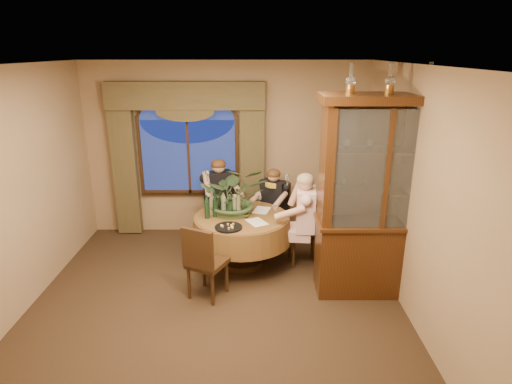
{
  "coord_description": "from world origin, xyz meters",
  "views": [
    {
      "loc": [
        0.48,
        -4.28,
        2.95
      ],
      "look_at": [
        0.48,
        1.25,
        1.1
      ],
      "focal_mm": 30.0,
      "sensor_mm": 36.0,
      "label": 1
    }
  ],
  "objects_px": {
    "wine_bottle_1": "(215,206)",
    "wine_bottle_5": "(212,203)",
    "wine_bottle_0": "(230,207)",
    "wine_bottle_2": "(223,203)",
    "dining_table": "(242,240)",
    "chair_back": "(222,211)",
    "centerpiece_plant": "(234,172)",
    "wine_bottle_3": "(207,207)",
    "oil_lamp_center": "(390,78)",
    "china_cabinet": "(379,199)",
    "stoneware_vase": "(236,204)",
    "chair_front_left": "(207,261)",
    "oil_lamp_left": "(351,78)",
    "person_scarf": "(274,206)",
    "oil_lamp_right": "(430,78)",
    "olive_bowl": "(244,215)",
    "person_back": "(219,200)",
    "chair_right": "(304,231)",
    "wine_bottle_4": "(221,200)",
    "person_pink": "(305,222)",
    "chair_back_right": "(272,214)"
  },
  "relations": [
    {
      "from": "wine_bottle_0",
      "to": "wine_bottle_2",
      "type": "xyz_separation_m",
      "value": [
        -0.11,
        0.17,
        0.0
      ]
    },
    {
      "from": "chair_front_left",
      "to": "oil_lamp_right",
      "type": "bearing_deg",
      "value": 29.2
    },
    {
      "from": "chair_front_left",
      "to": "olive_bowl",
      "type": "xyz_separation_m",
      "value": [
        0.44,
        0.78,
        0.29
      ]
    },
    {
      "from": "oil_lamp_right",
      "to": "chair_front_left",
      "type": "height_order",
      "value": "oil_lamp_right"
    },
    {
      "from": "oil_lamp_left",
      "to": "wine_bottle_3",
      "type": "bearing_deg",
      "value": 160.64
    },
    {
      "from": "chair_back",
      "to": "wine_bottle_3",
      "type": "relative_size",
      "value": 2.91
    },
    {
      "from": "wine_bottle_5",
      "to": "oil_lamp_left",
      "type": "bearing_deg",
      "value": -24.39
    },
    {
      "from": "stoneware_vase",
      "to": "chair_right",
      "type": "bearing_deg",
      "value": -3.82
    },
    {
      "from": "oil_lamp_right",
      "to": "oil_lamp_center",
      "type": "bearing_deg",
      "value": 180.0
    },
    {
      "from": "chair_front_left",
      "to": "wine_bottle_1",
      "type": "xyz_separation_m",
      "value": [
        0.04,
        0.78,
        0.44
      ]
    },
    {
      "from": "chair_right",
      "to": "olive_bowl",
      "type": "distance_m",
      "value": 0.9
    },
    {
      "from": "person_pink",
      "to": "person_back",
      "type": "distance_m",
      "value": 1.59
    },
    {
      "from": "olive_bowl",
      "to": "chair_back",
      "type": "bearing_deg",
      "value": 112.98
    },
    {
      "from": "wine_bottle_0",
      "to": "wine_bottle_3",
      "type": "bearing_deg",
      "value": -179.68
    },
    {
      "from": "china_cabinet",
      "to": "dining_table",
      "type": "bearing_deg",
      "value": 157.8
    },
    {
      "from": "oil_lamp_left",
      "to": "wine_bottle_5",
      "type": "height_order",
      "value": "oil_lamp_left"
    },
    {
      "from": "person_back",
      "to": "centerpiece_plant",
      "type": "relative_size",
      "value": 1.33
    },
    {
      "from": "china_cabinet",
      "to": "chair_back_right",
      "type": "xyz_separation_m",
      "value": [
        -1.22,
        1.46,
        -0.76
      ]
    },
    {
      "from": "chair_front_left",
      "to": "wine_bottle_2",
      "type": "distance_m",
      "value": 1.01
    },
    {
      "from": "person_back",
      "to": "centerpiece_plant",
      "type": "height_order",
      "value": "centerpiece_plant"
    },
    {
      "from": "dining_table",
      "to": "china_cabinet",
      "type": "bearing_deg",
      "value": -22.2
    },
    {
      "from": "wine_bottle_3",
      "to": "chair_back_right",
      "type": "bearing_deg",
      "value": 42.78
    },
    {
      "from": "dining_table",
      "to": "chair_back",
      "type": "relative_size",
      "value": 1.47
    },
    {
      "from": "person_scarf",
      "to": "wine_bottle_0",
      "type": "relative_size",
      "value": 3.72
    },
    {
      "from": "oil_lamp_left",
      "to": "olive_bowl",
      "type": "xyz_separation_m",
      "value": [
        -1.2,
        0.65,
        -1.88
      ]
    },
    {
      "from": "wine_bottle_1",
      "to": "wine_bottle_5",
      "type": "distance_m",
      "value": 0.11
    },
    {
      "from": "oil_lamp_left",
      "to": "chair_back",
      "type": "distance_m",
      "value": 3.11
    },
    {
      "from": "stoneware_vase",
      "to": "wine_bottle_4",
      "type": "bearing_deg",
      "value": 165.06
    },
    {
      "from": "oil_lamp_left",
      "to": "oil_lamp_center",
      "type": "xyz_separation_m",
      "value": [
        0.43,
        0.0,
        0.0
      ]
    },
    {
      "from": "china_cabinet",
      "to": "chair_back",
      "type": "xyz_separation_m",
      "value": [
        -2.02,
        1.56,
        -0.76
      ]
    },
    {
      "from": "oil_lamp_left",
      "to": "olive_bowl",
      "type": "bearing_deg",
      "value": 151.53
    },
    {
      "from": "stoneware_vase",
      "to": "wine_bottle_5",
      "type": "relative_size",
      "value": 0.78
    },
    {
      "from": "oil_lamp_center",
      "to": "olive_bowl",
      "type": "xyz_separation_m",
      "value": [
        -1.64,
        0.65,
        -1.88
      ]
    },
    {
      "from": "centerpiece_plant",
      "to": "wine_bottle_3",
      "type": "height_order",
      "value": "centerpiece_plant"
    },
    {
      "from": "oil_lamp_center",
      "to": "wine_bottle_5",
      "type": "height_order",
      "value": "oil_lamp_center"
    },
    {
      "from": "chair_back",
      "to": "wine_bottle_5",
      "type": "xyz_separation_m",
      "value": [
        -0.07,
        -0.81,
        0.44
      ]
    },
    {
      "from": "dining_table",
      "to": "wine_bottle_0",
      "type": "bearing_deg",
      "value": -151.75
    },
    {
      "from": "chair_front_left",
      "to": "wine_bottle_1",
      "type": "bearing_deg",
      "value": 113.08
    },
    {
      "from": "chair_back",
      "to": "wine_bottle_1",
      "type": "height_order",
      "value": "wine_bottle_1"
    },
    {
      "from": "wine_bottle_2",
      "to": "chair_back",
      "type": "bearing_deg",
      "value": 96.48
    },
    {
      "from": "stoneware_vase",
      "to": "wine_bottle_1",
      "type": "distance_m",
      "value": 0.33
    },
    {
      "from": "oil_lamp_left",
      "to": "wine_bottle_5",
      "type": "distance_m",
      "value": 2.51
    },
    {
      "from": "wine_bottle_2",
      "to": "person_scarf",
      "type": "bearing_deg",
      "value": 41.96
    },
    {
      "from": "oil_lamp_center",
      "to": "person_scarf",
      "type": "bearing_deg",
      "value": 129.83
    },
    {
      "from": "chair_right",
      "to": "wine_bottle_5",
      "type": "xyz_separation_m",
      "value": [
        -1.3,
        -0.01,
        0.44
      ]
    },
    {
      "from": "olive_bowl",
      "to": "wine_bottle_0",
      "type": "xyz_separation_m",
      "value": [
        -0.19,
        -0.05,
        0.14
      ]
    },
    {
      "from": "china_cabinet",
      "to": "centerpiece_plant",
      "type": "xyz_separation_m",
      "value": [
        -1.77,
        0.83,
        0.11
      ]
    },
    {
      "from": "person_back",
      "to": "stoneware_vase",
      "type": "bearing_deg",
      "value": 88.89
    },
    {
      "from": "wine_bottle_2",
      "to": "wine_bottle_5",
      "type": "distance_m",
      "value": 0.16
    },
    {
      "from": "person_pink",
      "to": "chair_right",
      "type": "bearing_deg",
      "value": 4.95
    }
  ]
}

